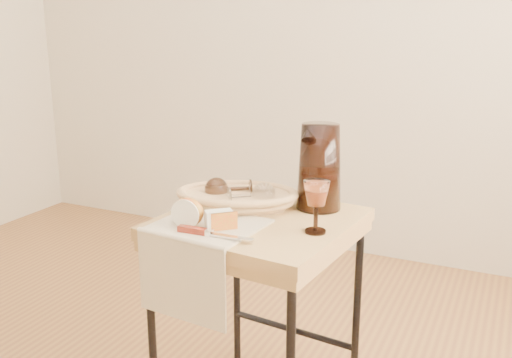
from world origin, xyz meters
The scene contains 10 objects.
side_table centered at (0.37, 0.37, 0.33)m, with size 0.51×0.51×0.65m, color olive, non-canonical shape.
tea_towel centered at (0.27, 0.24, 0.66)m, with size 0.28×0.25×0.01m, color beige.
bread_basket centered at (0.26, 0.43, 0.68)m, with size 0.33×0.23×0.05m, color #A06A40, non-canonical shape.
goblet_lying_a centered at (0.24, 0.45, 0.70)m, with size 0.12×0.07×0.07m, color brown, non-canonical shape.
goblet_lying_b centered at (0.31, 0.41, 0.70)m, with size 0.12×0.07×0.07m, color white, non-canonical shape.
pitcher centered at (0.49, 0.53, 0.78)m, with size 0.17×0.25×0.30m, color black, non-canonical shape.
wine_goblet centered at (0.55, 0.32, 0.72)m, with size 0.07×0.07×0.15m, color white, non-canonical shape.
apple_half centered at (0.23, 0.21, 0.70)m, with size 0.09×0.05×0.08m, color red.
apple_wedge centered at (0.31, 0.23, 0.68)m, with size 0.07×0.04×0.05m, color white.
table_knife centered at (0.32, 0.17, 0.67)m, with size 0.21×0.02×0.02m, color silver, non-canonical shape.
Camera 1 is at (1.03, -1.05, 1.19)m, focal length 40.38 mm.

